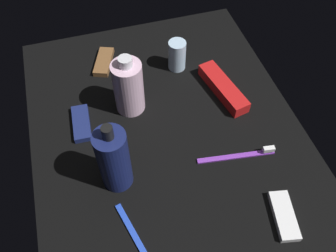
{
  "coord_description": "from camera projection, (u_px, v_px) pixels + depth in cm",
  "views": [
    {
      "loc": [
        47.46,
        -14.01,
        69.98
      ],
      "look_at": [
        0.0,
        0.0,
        3.0
      ],
      "focal_mm": 38.19,
      "sensor_mm": 36.0,
      "label": 1
    }
  ],
  "objects": [
    {
      "name": "ground_plane",
      "position": [
        168.0,
        135.0,
        0.86
      ],
      "size": [
        84.0,
        64.0,
        1.2
      ],
      "primitive_type": "cube",
      "color": "black"
    },
    {
      "name": "lotion_bottle",
      "position": [
        114.0,
        159.0,
        0.72
      ],
      "size": [
        6.59,
        6.59,
        19.08
      ],
      "color": "#161E51",
      "rests_on": "ground_plane"
    },
    {
      "name": "bodywash_bottle",
      "position": [
        128.0,
        87.0,
        0.85
      ],
      "size": [
        7.22,
        7.22,
        16.38
      ],
      "color": "silver",
      "rests_on": "ground_plane"
    },
    {
      "name": "deodorant_stick",
      "position": [
        177.0,
        55.0,
        0.96
      ],
      "size": [
        4.71,
        4.71,
        8.55
      ],
      "primitive_type": "cylinder",
      "color": "silver",
      "rests_on": "ground_plane"
    },
    {
      "name": "toothbrush_blue",
      "position": [
        141.0,
        246.0,
        0.69
      ],
      "size": [
        17.73,
        5.67,
        2.1
      ],
      "color": "blue",
      "rests_on": "ground_plane"
    },
    {
      "name": "toothbrush_purple",
      "position": [
        241.0,
        155.0,
        0.81
      ],
      "size": [
        3.62,
        18.0,
        2.1
      ],
      "color": "purple",
      "rests_on": "ground_plane"
    },
    {
      "name": "toothpaste_box_red",
      "position": [
        223.0,
        88.0,
        0.92
      ],
      "size": [
        18.13,
        7.85,
        3.2
      ],
      "primitive_type": "cube",
      "rotation": [
        0.0,
        0.0,
        0.2
      ],
      "color": "red",
      "rests_on": "ground_plane"
    },
    {
      "name": "snack_bar_brown",
      "position": [
        104.0,
        62.0,
        0.99
      ],
      "size": [
        11.14,
        7.47,
        1.5
      ],
      "primitive_type": "cube",
      "rotation": [
        0.0,
        0.0,
        -0.37
      ],
      "color": "brown",
      "rests_on": "ground_plane"
    },
    {
      "name": "snack_bar_white",
      "position": [
        284.0,
        216.0,
        0.73
      ],
      "size": [
        10.99,
        5.99,
        1.5
      ],
      "primitive_type": "cube",
      "rotation": [
        0.0,
        0.0,
        -0.2
      ],
      "color": "white",
      "rests_on": "ground_plane"
    },
    {
      "name": "snack_bar_navy",
      "position": [
        81.0,
        123.0,
        0.87
      ],
      "size": [
        10.59,
        4.54,
        1.5
      ],
      "primitive_type": "cube",
      "rotation": [
        0.0,
        0.0,
        -0.05
      ],
      "color": "navy",
      "rests_on": "ground_plane"
    }
  ]
}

